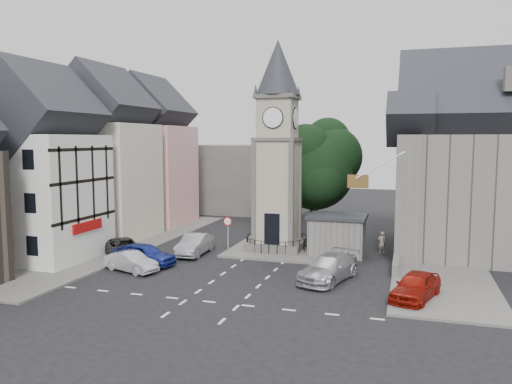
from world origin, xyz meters
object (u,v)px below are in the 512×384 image
(clock_tower, at_px, (277,147))
(car_east_red, at_px, (416,286))
(stone_shelter, at_px, (337,235))
(car_west_blue, at_px, (145,254))
(pedestrian, at_px, (382,242))

(clock_tower, xyz_separation_m, car_east_red, (10.38, -9.85, -7.36))
(clock_tower, distance_m, stone_shelter, 8.15)
(stone_shelter, xyz_separation_m, car_west_blue, (-12.30, -7.01, -0.77))
(car_east_red, bearing_deg, clock_tower, 154.56)
(stone_shelter, distance_m, car_west_blue, 14.18)
(clock_tower, height_order, car_west_blue, clock_tower)
(clock_tower, height_order, stone_shelter, clock_tower)
(pedestrian, bearing_deg, stone_shelter, 5.12)
(clock_tower, relative_size, car_east_red, 3.63)
(stone_shelter, xyz_separation_m, pedestrian, (3.20, 1.66, -0.71))
(car_west_blue, distance_m, car_east_red, 18.04)
(stone_shelter, height_order, pedestrian, stone_shelter)
(clock_tower, relative_size, pedestrian, 9.73)
(car_west_blue, relative_size, pedestrian, 2.72)
(car_west_blue, height_order, car_east_red, car_west_blue)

